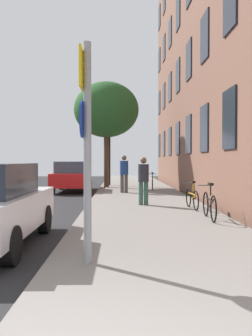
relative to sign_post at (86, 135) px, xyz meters
name	(u,v)px	position (x,y,z in m)	size (l,w,h in m)	color
ground_plane	(67,195)	(-2.04, 11.87, -2.07)	(41.80, 41.80, 0.00)	#332D28
road_asphalt	(24,195)	(-4.14, 11.87, -2.07)	(7.00, 38.00, 0.01)	#232326
sidewalk	(139,194)	(1.46, 11.87, -2.01)	(4.20, 38.00, 0.12)	gray
sign_post	(86,135)	(0.00, 0.00, 0.00)	(0.16, 0.60, 3.36)	gray
traffic_light	(108,143)	(-0.23, 17.14, 0.71)	(0.43, 0.24, 3.89)	black
tree_near	(106,110)	(-0.26, 15.42, 2.57)	(3.79, 3.79, 6.14)	#4C3823
bicycle_0	(209,205)	(2.91, 3.98, -1.57)	(0.42, 1.72, 0.98)	black
bicycle_1	(192,198)	(2.87, 6.05, -1.60)	(0.42, 1.58, 0.91)	black
bicycle_2	(152,183)	(2.29, 13.77, -1.59)	(0.42, 1.62, 0.93)	black
pedestrian_0	(143,178)	(1.35, 7.07, -0.99)	(0.52, 0.52, 1.68)	#33594C
pedestrian_1	(124,171)	(0.73, 11.86, -0.91)	(0.43, 0.43, 1.82)	#4C4742
car_1	(72,176)	(-2.07, 13.83, -1.23)	(1.86, 4.37, 1.62)	red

